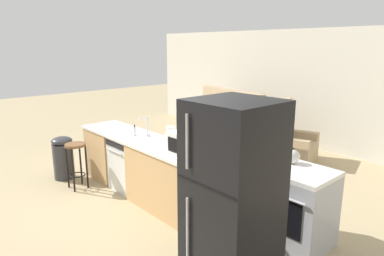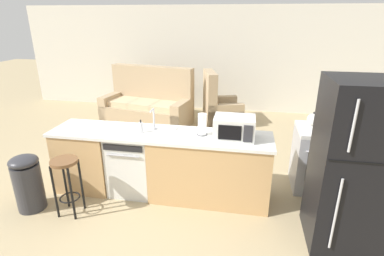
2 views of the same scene
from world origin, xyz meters
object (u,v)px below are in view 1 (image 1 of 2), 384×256
Objects in this scene: dishwasher at (132,163)px; trash_bin at (63,157)px; refrigerator at (232,198)px; stove_range at (296,207)px; kettle at (292,156)px; bar_stool at (76,156)px; microwave at (188,144)px; paper_towel_roll at (171,137)px; soap_bottle at (135,132)px; armchair at (288,143)px; couch at (223,128)px.

trash_bin is at bearing -150.09° from dishwasher.
stove_range is at bearing 89.99° from refrigerator.
kettle is (-0.17, 1.23, 0.08)m from refrigerator.
microwave is at bearing 18.55° from bar_stool.
trash_bin is (-2.11, -0.70, -0.66)m from paper_towel_roll.
soap_bottle is (0.16, -0.03, 0.55)m from dishwasher.
bar_stool is 0.62× the size of armchair.
paper_towel_roll reaches higher than microwave.
armchair is at bearing 6.99° from couch.
soap_bottle reaches higher than trash_bin.
soap_bottle is (-1.21, -0.03, -0.07)m from microwave.
microwave is 2.13m from bar_stool.
paper_towel_roll is at bearing 2.34° from dishwasher.
couch reaches higher than kettle.
stove_range is at bearing -55.65° from armchair.
paper_towel_roll is (-0.41, 0.04, -0.00)m from microwave.
trash_bin is (-1.14, -0.66, -0.04)m from dishwasher.
stove_range reaches higher than bar_stool.
couch reaches higher than armchair.
dishwasher is at bearing -106.19° from armchair.
trash_bin is (-0.56, 0.00, -0.16)m from bar_stool.
bar_stool is (-3.02, -1.34, -0.45)m from kettle.
armchair is at bearing 98.99° from microwave.
bar_stool is (-1.96, -0.66, -0.50)m from microwave.
couch is (-3.31, 2.31, -0.06)m from stove_range.
paper_towel_roll is (0.96, 0.04, 0.62)m from dishwasher.
stove_range is 1.19m from refrigerator.
couch is at bearing 134.15° from refrigerator.
dishwasher is 0.47× the size of refrigerator.
soap_bottle is at bearing -178.76° from microwave.
dishwasher is 4.77× the size of soap_bottle.
armchair reaches higher than stove_range.
paper_towel_roll is 3.09m from armchair.
couch reaches higher than soap_bottle.
paper_towel_roll is 2.31m from trash_bin.
paper_towel_roll is at bearing -59.35° from couch.
couch is at bearing 103.93° from dishwasher.
paper_towel_roll reaches higher than trash_bin.
soap_bottle reaches higher than bar_stool.
microwave is at bearing -81.01° from armchair.
microwave reaches higher than soap_bottle.
couch is (-3.31, 3.41, -0.51)m from refrigerator.
armchair is at bearing 68.32° from bar_stool.
stove_range is 0.75× the size of armchair.
kettle is at bearing 17.27° from soap_bottle.
dishwasher is at bearing 168.07° from refrigerator.
stove_range is 4.04m from couch.
paper_towel_roll is at bearing -156.52° from kettle.
refrigerator is at bearing -24.03° from microwave.
soap_bottle is 0.08× the size of couch.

